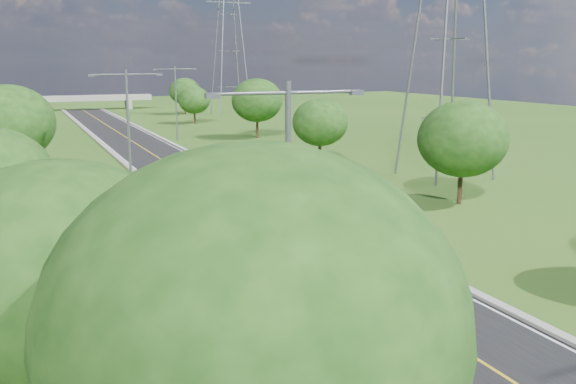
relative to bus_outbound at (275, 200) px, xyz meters
The scene contains 22 objects.
ground 29.88m from the bus_outbound, 91.80° to the left, with size 260.00×260.00×0.00m, color #274E16.
road 35.87m from the bus_outbound, 91.50° to the left, with size 8.00×150.00×0.06m, color black.
curb_left 36.23m from the bus_outbound, 98.24° to the left, with size 0.50×150.00×0.22m, color gray.
curb_right 36.01m from the bus_outbound, 84.72° to the left, with size 0.50×150.00×0.22m, color gray.
speed_limit_sign 8.90m from the bus_outbound, 61.38° to the left, with size 0.55×0.09×2.40m.
overpass 109.83m from the bus_outbound, 90.49° to the left, with size 30.00×3.00×3.20m.
streetlight_near_left 19.94m from the bus_outbound, 110.89° to the right, with size 5.90×0.25×10.00m.
streetlight_mid_left 16.95m from the bus_outbound, 115.08° to the left, with size 5.90×0.25×10.00m.
streetlight_far_right 48.29m from the bus_outbound, 83.96° to the left, with size 5.90×0.25×10.00m.
power_tower_near 26.37m from the bus_outbound, 25.01° to the left, with size 9.00×6.40×28.00m.
power_tower_far 89.32m from the bus_outbound, 73.54° to the left, with size 9.00×6.40×28.00m.
tree_la 26.99m from the bus_outbound, 123.97° to the right, with size 7.14×7.14×8.30m.
tree_lc 25.75m from the bus_outbound, 128.79° to the left, with size 7.56×7.56×8.79m.
tree_le 69.62m from the bus_outbound, 102.82° to the left, with size 5.88×5.88×6.84m.
tree_lf 30.90m from the bus_outbound, 112.96° to the right, with size 7.98×7.98×9.28m.
tree_rb 15.44m from the bus_outbound, ahead, with size 6.72×6.72×7.82m.
tree_rc 26.11m from the bus_outbound, 57.21° to the left, with size 5.88×5.88×6.84m.
tree_rd 48.70m from the bus_outbound, 70.68° to the left, with size 7.14×7.14×8.30m.
tree_re 71.17m from the bus_outbound, 79.01° to the left, with size 5.46×5.46×6.35m.
tree_rf 91.48m from the bus_outbound, 79.25° to the left, with size 6.30×6.30×7.33m.
bus_outbound is the anchor object (origin of this frame).
bus_inbound 8.28m from the bus_outbound, 111.51° to the left, with size 2.30×9.85×2.74m, color silver.
Camera 1 is at (-14.88, -8.50, 10.68)m, focal length 40.00 mm.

